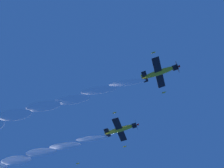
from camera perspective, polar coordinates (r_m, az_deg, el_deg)
airplane_lead at (r=77.10m, az=7.32°, el=1.80°), size 8.85×8.06×3.56m
airplane_left_wingman at (r=86.20m, az=1.45°, el=-6.77°), size 8.84×8.06×3.35m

